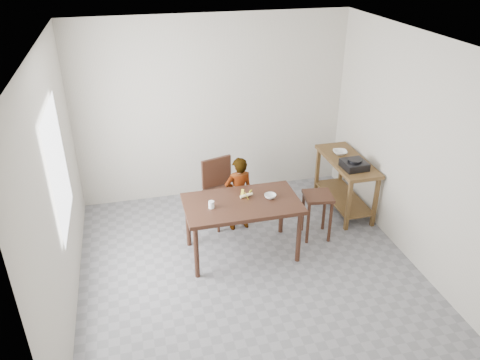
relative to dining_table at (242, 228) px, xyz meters
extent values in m
cube|color=slate|center=(0.00, -0.30, -0.40)|extent=(4.00, 4.00, 0.04)
cube|color=white|center=(0.00, -0.30, 2.35)|extent=(4.00, 4.00, 0.04)
cube|color=beige|center=(0.00, 1.72, 0.98)|extent=(4.00, 0.04, 2.70)
cube|color=beige|center=(0.00, -2.32, 0.98)|extent=(4.00, 0.04, 2.70)
cube|color=beige|center=(-2.02, -0.30, 0.98)|extent=(0.04, 4.00, 2.70)
cube|color=beige|center=(2.02, -0.30, 0.98)|extent=(0.04, 4.00, 2.70)
cube|color=white|center=(-1.97, -0.10, 1.12)|extent=(0.02, 1.10, 1.30)
imported|color=white|center=(0.10, 0.57, 0.16)|extent=(0.41, 0.29, 1.07)
cylinder|color=white|center=(-0.38, -0.04, 0.42)|extent=(0.08, 0.08, 0.09)
imported|color=silver|center=(0.36, 0.01, 0.40)|extent=(0.19, 0.19, 0.05)
imported|color=silver|center=(1.69, 0.90, 0.45)|extent=(0.25, 0.25, 0.05)
cube|color=black|center=(1.68, 0.42, 0.48)|extent=(0.32, 0.32, 0.10)
camera|label=1|loc=(-1.21, -4.72, 3.25)|focal=35.00mm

